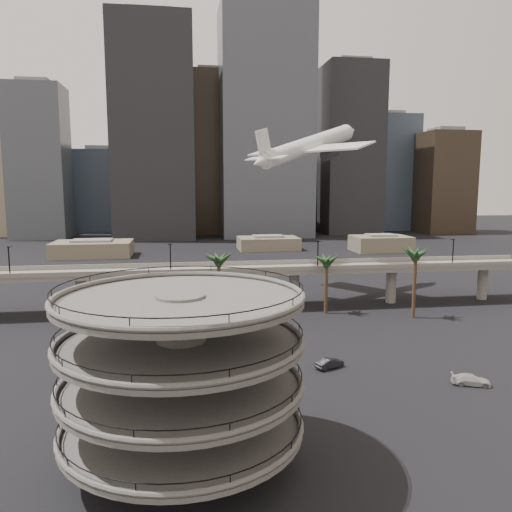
{
  "coord_description": "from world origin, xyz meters",
  "views": [
    {
      "loc": [
        -12.8,
        -47.74,
        25.87
      ],
      "look_at": [
        -1.37,
        28.0,
        14.97
      ],
      "focal_mm": 35.0,
      "sensor_mm": 36.0,
      "label": 1
    }
  ],
  "objects": [
    {
      "name": "parking_ramp",
      "position": [
        -13.0,
        -4.0,
        9.84
      ],
      "size": [
        22.2,
        22.2,
        17.35
      ],
      "color": "#524F4C",
      "rests_on": "ground"
    },
    {
      "name": "car_b",
      "position": [
        7.75,
        18.12,
        0.72
      ],
      "size": [
        4.59,
        3.22,
        1.43
      ],
      "primitive_type": "imported",
      "rotation": [
        0.0,
        0.0,
        2.01
      ],
      "color": "black",
      "rests_on": "ground"
    },
    {
      "name": "palm_trees",
      "position": [
        14.02,
        44.65,
        11.43
      ],
      "size": [
        42.4,
        10.4,
        14.0
      ],
      "color": "#4A321F",
      "rests_on": "ground"
    },
    {
      "name": "skyline",
      "position": [
        15.11,
        217.09,
        41.89
      ],
      "size": [
        269.0,
        86.0,
        114.64
      ],
      "color": "gray",
      "rests_on": "ground"
    },
    {
      "name": "airborne_jet",
      "position": [
        17.34,
        68.88,
        34.97
      ],
      "size": [
        32.62,
        30.81,
        13.58
      ],
      "rotation": [
        0.0,
        -0.27,
        0.63
      ],
      "color": "silver",
      "rests_on": "ground"
    },
    {
      "name": "car_a",
      "position": [
        -11.66,
        18.14,
        0.83
      ],
      "size": [
        5.13,
        2.77,
        1.66
      ],
      "primitive_type": "imported",
      "rotation": [
        0.0,
        0.0,
        1.4
      ],
      "color": "#C9411C",
      "rests_on": "ground"
    },
    {
      "name": "ground",
      "position": [
        0.0,
        0.0,
        0.0
      ],
      "size": [
        700.0,
        700.0,
        0.0
      ],
      "primitive_type": "plane",
      "color": "black",
      "rests_on": "ground"
    },
    {
      "name": "car_c",
      "position": [
        24.23,
        9.47,
        0.71
      ],
      "size": [
        5.24,
        3.45,
        1.41
      ],
      "primitive_type": "imported",
      "rotation": [
        0.0,
        0.0,
        1.24
      ],
      "color": "#B5B4B0",
      "rests_on": "ground"
    },
    {
      "name": "low_buildings",
      "position": [
        6.89,
        142.3,
        2.86
      ],
      "size": [
        135.0,
        27.5,
        6.8
      ],
      "color": "#69614D",
      "rests_on": "ground"
    },
    {
      "name": "overpass",
      "position": [
        0.0,
        55.0,
        7.34
      ],
      "size": [
        130.0,
        9.3,
        14.7
      ],
      "color": "#69645D",
      "rests_on": "ground"
    }
  ]
}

